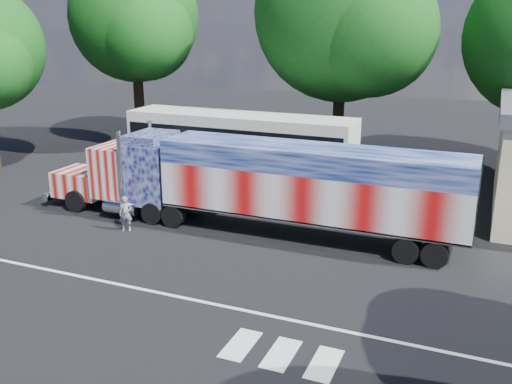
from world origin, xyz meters
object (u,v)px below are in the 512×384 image
at_px(coach_bus, 240,147).
at_px(tree_nw_a, 136,18).
at_px(tree_n_mid, 345,13).
at_px(woman, 126,214).
at_px(semi_truck, 257,182).

height_order(coach_bus, tree_nw_a, tree_nw_a).
relative_size(tree_nw_a, tree_n_mid, 0.91).
height_order(woman, tree_n_mid, tree_n_mid).
xyz_separation_m(coach_bus, tree_n_mid, (3.82, 6.95, 7.05)).
height_order(coach_bus, tree_n_mid, tree_n_mid).
bearing_deg(tree_nw_a, semi_truck, -41.90).
height_order(semi_truck, tree_nw_a, tree_nw_a).
height_order(woman, tree_nw_a, tree_nw_a).
height_order(coach_bus, woman, coach_bus).
bearing_deg(tree_n_mid, semi_truck, -89.87).
distance_m(tree_nw_a, tree_n_mid, 14.09).
xyz_separation_m(coach_bus, tree_nw_a, (-10.21, 5.79, 6.77)).
xyz_separation_m(coach_bus, woman, (-1.24, -9.03, -1.17)).
relative_size(semi_truck, tree_nw_a, 1.47).
relative_size(coach_bus, tree_nw_a, 0.97).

